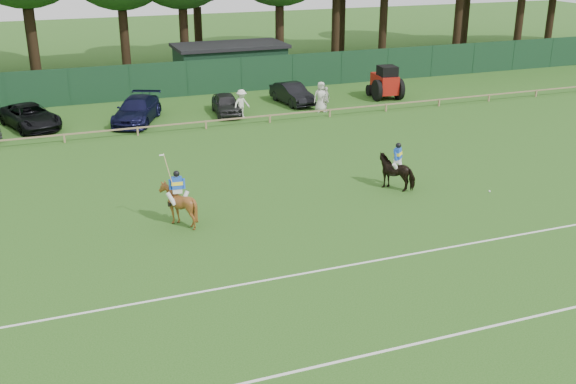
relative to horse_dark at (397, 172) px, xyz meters
name	(u,v)px	position (x,y,z in m)	size (l,w,h in m)	color
ground	(305,259)	(-6.57, -5.21, -0.77)	(160.00, 160.00, 0.00)	#1E4C14
horse_dark	(397,172)	(0.00, 0.00, 0.00)	(0.83, 1.82, 1.54)	black
horse_chestnut	(178,204)	(-10.05, -0.60, 0.07)	(1.36, 1.53, 1.68)	brown
suv_black	(30,116)	(-15.20, 16.67, -0.07)	(2.32, 5.03, 1.40)	black
sedan_navy	(137,110)	(-9.10, 15.75, -0.02)	(2.12, 5.20, 1.51)	black
hatch_grey	(226,104)	(-3.47, 15.72, -0.11)	(1.56, 3.87, 1.32)	#2B2A2D
estate_black	(292,94)	(1.49, 16.95, -0.08)	(1.47, 4.20, 1.38)	black
spectator_left	(242,104)	(-2.81, 14.55, 0.12)	(1.15, 0.66, 1.78)	silver
spectator_mid	(325,99)	(2.72, 14.15, 0.04)	(0.95, 0.40, 1.62)	silver
spectator_right	(321,97)	(2.44, 14.24, 0.20)	(0.95, 0.62, 1.95)	beige
rider_dark	(398,157)	(0.01, -0.01, 0.71)	(0.78, 0.74, 1.41)	silver
rider_chestnut	(177,186)	(-10.05, -0.61, 0.83)	(0.93, 0.63, 2.05)	silver
polo_ball	(490,191)	(3.62, -1.97, -0.73)	(0.09, 0.09, 0.09)	silver
pitch_lines	(348,307)	(-6.57, -8.71, -0.76)	(60.00, 5.10, 0.01)	silver
pitch_rail	(189,123)	(-6.57, 12.79, -0.33)	(62.10, 0.10, 0.50)	#997F5B
perimeter_fence	(159,81)	(-6.57, 21.79, 0.48)	(92.08, 0.08, 2.50)	#14351E
utility_shed	(230,64)	(-0.57, 24.79, 0.77)	(8.40, 4.40, 3.04)	#14331E
tree_row	(167,76)	(-4.57, 29.79, -0.77)	(96.00, 12.00, 21.00)	#26561C
tractor	(385,83)	(8.16, 16.14, 0.33)	(2.11, 2.93, 2.32)	#A6160F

